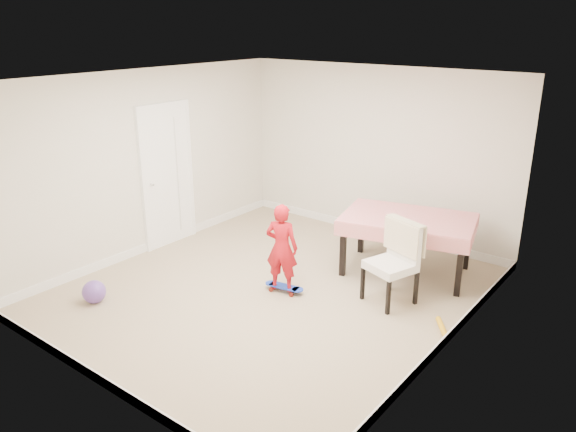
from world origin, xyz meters
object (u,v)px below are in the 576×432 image
Objects in this scene: dining_chair at (391,263)px; balloon at (94,292)px; skateboard at (284,289)px; dining_table at (406,245)px; child at (282,250)px.

balloon is (-2.78, -2.18, -0.36)m from dining_chair.
dining_table is at bearing 47.87° from skateboard.
skateboard is (-0.93, -1.45, -0.35)m from dining_table.
child is (-0.95, -1.46, 0.16)m from dining_table.
balloon is (-1.63, -1.61, 0.10)m from skateboard.
dining_table is 1.50× the size of child.
dining_chair is 3.55m from balloon.
child reaches higher than dining_table.
skateboard is 2.30m from balloon.
balloon reaches higher than skateboard.
dining_table reaches higher than balloon.
child is at bearing -137.46° from dining_table.
dining_chair reaches higher than dining_table.
skateboard is 1.86× the size of balloon.
balloon is at bearing -144.85° from skateboard.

